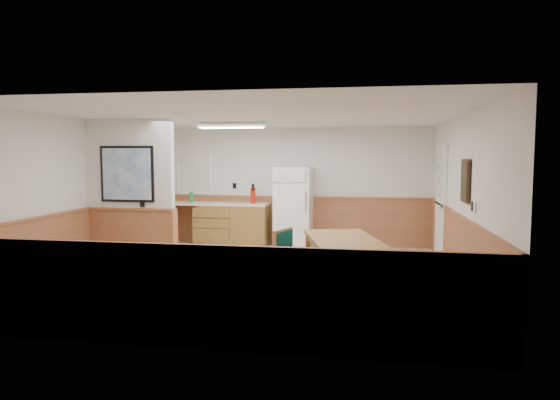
% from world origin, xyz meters
% --- Properties ---
extents(ground, '(6.00, 6.00, 0.00)m').
position_xyz_m(ground, '(0.00, 0.00, 0.00)').
color(ground, tan).
rests_on(ground, ground).
extents(ceiling, '(6.00, 6.00, 0.02)m').
position_xyz_m(ceiling, '(0.00, 0.00, 2.50)').
color(ceiling, white).
rests_on(ceiling, back_wall).
extents(back_wall, '(6.00, 0.02, 2.50)m').
position_xyz_m(back_wall, '(0.00, 3.00, 1.25)').
color(back_wall, white).
rests_on(back_wall, ground).
extents(right_wall, '(0.02, 6.00, 2.50)m').
position_xyz_m(right_wall, '(3.00, 0.00, 1.25)').
color(right_wall, white).
rests_on(right_wall, ground).
extents(left_wall, '(0.02, 6.00, 2.50)m').
position_xyz_m(left_wall, '(-3.00, 0.00, 1.25)').
color(left_wall, white).
rests_on(left_wall, ground).
extents(wainscot_back, '(6.00, 0.04, 1.00)m').
position_xyz_m(wainscot_back, '(0.00, 2.98, 0.50)').
color(wainscot_back, '#A76642').
rests_on(wainscot_back, ground).
extents(wainscot_right, '(0.04, 6.00, 1.00)m').
position_xyz_m(wainscot_right, '(2.98, 0.00, 0.50)').
color(wainscot_right, '#A76642').
rests_on(wainscot_right, ground).
extents(wainscot_left, '(0.04, 6.00, 1.00)m').
position_xyz_m(wainscot_left, '(-2.98, 0.00, 0.50)').
color(wainscot_left, '#A76642').
rests_on(wainscot_left, ground).
extents(partition_wall, '(1.50, 0.20, 2.50)m').
position_xyz_m(partition_wall, '(-2.25, 0.19, 1.23)').
color(partition_wall, white).
rests_on(partition_wall, ground).
extents(kitchen_counter, '(2.20, 0.61, 1.00)m').
position_xyz_m(kitchen_counter, '(-1.21, 2.68, 0.46)').
color(kitchen_counter, olive).
rests_on(kitchen_counter, ground).
extents(exterior_door, '(0.07, 1.02, 2.15)m').
position_xyz_m(exterior_door, '(2.96, 1.90, 1.05)').
color(exterior_door, white).
rests_on(exterior_door, ground).
extents(kitchen_window, '(0.80, 0.04, 1.00)m').
position_xyz_m(kitchen_window, '(-2.10, 2.98, 1.55)').
color(kitchen_window, white).
rests_on(kitchen_window, back_wall).
extents(wall_painting, '(0.04, 0.50, 0.60)m').
position_xyz_m(wall_painting, '(2.97, -0.30, 1.55)').
color(wall_painting, black).
rests_on(wall_painting, right_wall).
extents(fluorescent_fixture, '(1.20, 0.30, 0.09)m').
position_xyz_m(fluorescent_fixture, '(-0.80, 1.30, 2.45)').
color(fluorescent_fixture, white).
rests_on(fluorescent_fixture, ceiling).
extents(refrigerator, '(0.76, 0.73, 1.68)m').
position_xyz_m(refrigerator, '(0.15, 2.63, 0.84)').
color(refrigerator, white).
rests_on(refrigerator, ground).
extents(dining_table, '(1.31, 1.96, 0.75)m').
position_xyz_m(dining_table, '(1.32, -0.62, 0.66)').
color(dining_table, brown).
rests_on(dining_table, ground).
extents(dining_bench, '(0.52, 1.52, 0.45)m').
position_xyz_m(dining_bench, '(2.78, -0.57, 0.34)').
color(dining_bench, brown).
rests_on(dining_bench, ground).
extents(dining_chair, '(0.81, 0.67, 0.85)m').
position_xyz_m(dining_chair, '(0.56, -0.59, 0.49)').
color(dining_chair, brown).
rests_on(dining_chair, ground).
extents(fire_extinguisher, '(0.12, 0.12, 0.41)m').
position_xyz_m(fire_extinguisher, '(-0.72, 2.67, 1.08)').
color(fire_extinguisher, red).
rests_on(fire_extinguisher, kitchen_counter).
extents(soap_bottle, '(0.08, 0.08, 0.24)m').
position_xyz_m(soap_bottle, '(-2.07, 2.67, 1.02)').
color(soap_bottle, '#1A8F40').
rests_on(soap_bottle, kitchen_counter).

